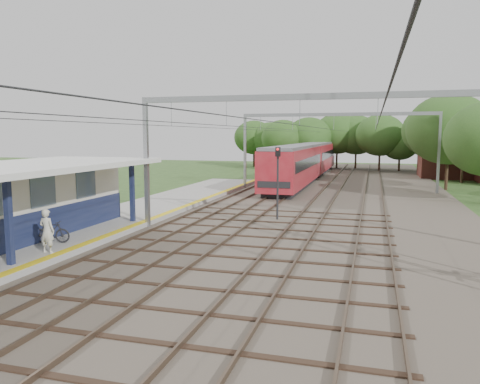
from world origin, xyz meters
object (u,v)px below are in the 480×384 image
(train, at_px, (308,160))
(bicycle, at_px, (51,232))
(person, at_px, (47,231))
(signal_post, at_px, (278,175))

(train, bearing_deg, bicycle, -99.75)
(person, height_order, train, train)
(person, xyz_separation_m, signal_post, (7.09, 11.21, 1.49))
(person, height_order, bicycle, person)
(bicycle, bearing_deg, train, -23.72)
(person, bearing_deg, signal_post, -121.03)
(person, relative_size, bicycle, 1.07)
(person, distance_m, bicycle, 1.86)
(person, distance_m, train, 38.23)
(person, bearing_deg, bicycle, -54.90)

